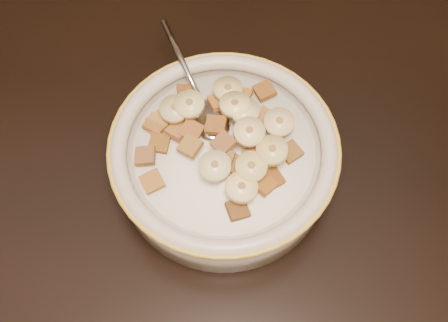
{
  "coord_description": "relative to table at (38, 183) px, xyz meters",
  "views": [
    {
      "loc": [
        0.19,
        -0.29,
        1.31
      ],
      "look_at": [
        0.21,
        -0.02,
        0.78
      ],
      "focal_mm": 45.0,
      "sensor_mm": 36.0,
      "label": 1
    }
  ],
  "objects": [
    {
      "name": "cereal_square_13",
      "position": [
        0.21,
        0.04,
        0.08
      ],
      "size": [
        0.03,
        0.03,
        0.01
      ],
      "primitive_type": "cube",
      "rotation": [
        -0.16,
        0.04,
        0.3
      ],
      "color": "#904C19",
      "rests_on": "milk"
    },
    {
      "name": "banana_slice_0",
      "position": [
        0.22,
        -0.07,
        0.09
      ],
      "size": [
        0.04,
        0.04,
        0.01
      ],
      "primitive_type": "cylinder",
      "rotation": [
        0.06,
        0.09,
        0.85
      ],
      "color": "#F4D881",
      "rests_on": "milk"
    },
    {
      "name": "banana_slice_4",
      "position": [
        0.24,
        -0.01,
        0.11
      ],
      "size": [
        0.04,
        0.04,
        0.01
      ],
      "primitive_type": "cylinder",
      "rotation": [
        0.04,
        0.04,
        0.15
      ],
      "color": "#FFE79B",
      "rests_on": "milk"
    },
    {
      "name": "cereal_square_14",
      "position": [
        0.26,
        -0.05,
        0.08
      ],
      "size": [
        0.03,
        0.03,
        0.01
      ],
      "primitive_type": "cube",
      "rotation": [
        0.23,
        -0.14,
        2.03
      ],
      "color": "brown",
      "rests_on": "milk"
    },
    {
      "name": "banana_slice_3",
      "position": [
        0.23,
        -0.05,
        0.1
      ],
      "size": [
        0.04,
        0.04,
        0.01
      ],
      "primitive_type": "cylinder",
      "rotation": [
        0.02,
        -0.05,
        1.38
      ],
      "color": "#CCC16F",
      "rests_on": "milk"
    },
    {
      "name": "cereal_square_18",
      "position": [
        0.14,
        0.02,
        0.08
      ],
      "size": [
        0.03,
        0.03,
        0.01
      ],
      "primitive_type": "cube",
      "rotation": [
        -0.12,
        -0.1,
        0.63
      ],
      "color": "#8E5A1D",
      "rests_on": "milk"
    },
    {
      "name": "cereal_square_6",
      "position": [
        0.25,
        -0.06,
        0.08
      ],
      "size": [
        0.03,
        0.03,
        0.01
      ],
      "primitive_type": "cube",
      "rotation": [
        0.24,
        -0.03,
        2.28
      ],
      "color": "brown",
      "rests_on": "milk"
    },
    {
      "name": "milk",
      "position": [
        0.21,
        -0.02,
        0.07
      ],
      "size": [
        0.19,
        0.19,
        0.0
      ],
      "primitive_type": "cylinder",
      "color": "white",
      "rests_on": "cereal_bowl"
    },
    {
      "name": "cereal_square_0",
      "position": [
        0.2,
        0.0,
        0.1
      ],
      "size": [
        0.03,
        0.02,
        0.01
      ],
      "primitive_type": "cube",
      "rotation": [
        -0.03,
        0.13,
        2.88
      ],
      "color": "brown",
      "rests_on": "milk"
    },
    {
      "name": "cereal_square_20",
      "position": [
        0.28,
        -0.03,
        0.08
      ],
      "size": [
        0.03,
        0.03,
        0.01
      ],
      "primitive_type": "cube",
      "rotation": [
        0.03,
        -0.01,
        0.53
      ],
      "color": "brown",
      "rests_on": "milk"
    },
    {
      "name": "cereal_square_1",
      "position": [
        0.26,
        0.05,
        0.08
      ],
      "size": [
        0.03,
        0.03,
        0.01
      ],
      "primitive_type": "cube",
      "rotation": [
        -0.09,
        0.05,
        1.92
      ],
      "color": "brown",
      "rests_on": "milk"
    },
    {
      "name": "cereal_square_17",
      "position": [
        0.21,
        -0.02,
        0.1
      ],
      "size": [
        0.03,
        0.03,
        0.01
      ],
      "primitive_type": "cube",
      "rotation": [
        -0.23,
        0.14,
        2.2
      ],
      "color": "brown",
      "rests_on": "milk"
    },
    {
      "name": "banana_slice_7",
      "position": [
        0.16,
        0.02,
        0.1
      ],
      "size": [
        0.04,
        0.04,
        0.01
      ],
      "primitive_type": "cylinder",
      "rotation": [
        0.01,
        -0.08,
        0.25
      ],
      "color": "#CCBB7F",
      "rests_on": "milk"
    },
    {
      "name": "cereal_square_25",
      "position": [
        0.23,
        0.04,
        0.08
      ],
      "size": [
        0.03,
        0.03,
        0.01
      ],
      "primitive_type": "cube",
      "rotation": [
        0.08,
        0.13,
        2.72
      ],
      "color": "#875D16",
      "rests_on": "milk"
    },
    {
      "name": "cereal_square_21",
      "position": [
        0.23,
        0.02,
        0.09
      ],
      "size": [
        0.02,
        0.02,
        0.01
      ],
      "primitive_type": "cube",
      "rotation": [
        0.1,
        -0.06,
        2.99
      ],
      "color": "brown",
      "rests_on": "milk"
    },
    {
      "name": "table",
      "position": [
        0.0,
        0.0,
        0.0
      ],
      "size": [
        1.44,
        0.96,
        0.04
      ],
      "primitive_type": "cube",
      "rotation": [
        0.0,
        0.0,
        0.04
      ],
      "color": "black",
      "rests_on": "floor"
    },
    {
      "name": "banana_slice_6",
      "position": [
        0.23,
        0.01,
        0.1
      ],
      "size": [
        0.04,
        0.04,
        0.01
      ],
      "primitive_type": "cylinder",
      "rotation": [
        0.11,
        0.07,
        1.83
      ],
      "color": "beige",
      "rests_on": "milk"
    },
    {
      "name": "banana_slice_10",
      "position": [
        0.2,
        -0.05,
        0.1
      ],
      "size": [
        0.04,
        0.04,
        0.01
      ],
      "primitive_type": "cylinder",
      "rotation": [
        0.03,
        -0.02,
        0.24
      ],
      "color": "#FEF0A2",
      "rests_on": "milk"
    },
    {
      "name": "cereal_square_12",
      "position": [
        0.15,
        -0.0,
        0.08
      ],
      "size": [
        0.02,
        0.02,
        0.01
      ],
      "primitive_type": "cube",
      "rotation": [
        0.05,
        -0.08,
        1.3
      ],
      "color": "brown",
      "rests_on": "milk"
    },
    {
      "name": "banana_slice_9",
      "position": [
        0.22,
        0.05,
        0.09
      ],
      "size": [
        0.04,
        0.04,
        0.01
      ],
      "primitive_type": "cylinder",
      "rotation": [
        -0.07,
        0.07,
        0.48
      ],
      "color": "#D5B770",
      "rests_on": "milk"
    },
    {
      "name": "banana_slice_5",
      "position": [
        0.18,
        0.03,
        0.1
      ],
      "size": [
        0.04,
        0.04,
        0.01
      ],
      "primitive_type": "cylinder",
      "rotation": [
        -0.03,
        -0.1,
        0.24
      ],
      "color": "#F6EA8E",
      "rests_on": "milk"
    },
    {
      "name": "cereal_square_4",
      "position": [
        0.23,
        0.02,
        0.09
      ],
      "size": [
        0.03,
        0.03,
        0.01
      ],
      "primitive_type": "cube",
      "rotation": [
        -0.16,
        -0.1,
        1.17
      ],
      "color": "brown",
      "rests_on": "milk"
    },
    {
      "name": "cereal_bowl",
      "position": [
        0.21,
        -0.02,
        0.05
      ],
      "size": [
        0.23,
        0.23,
        0.05
      ],
      "primitive_type": "cylinder",
      "color": "beige",
      "rests_on": "table"
    },
    {
      "name": "cereal_square_26",
      "position": [
        0.17,
        0.0,
        0.09
      ],
      "size": [
        0.03,
        0.03,
        0.01
      ],
      "primitive_type": "cube",
      "rotation": [
        -0.19,
        0.12,
        0.82
      ],
      "color": "brown",
      "rests_on": "milk"
    },
    {
      "name": "cereal_square_10",
      "position": [
        0.14,
        0.02,
        0.08
      ],
      "size": [
        0.03,
        0.03,
        0.01
      ],
      "primitive_type": "cube",
      "rotation": [
        0.1,
        -0.1,
        2.57
      ],
      "color": "#975D27",
      "rests_on": "milk"
    },
    {
      "name": "spoon",
      "position": [
        0.2,
        0.02,
        0.08
      ],
      "size": [
        0.06,
        0.06,
        0.01
      ],
      "primitive_type": "ellipsoid",
      "rotation": [
        0.0,
        0.0,
        3.48
      ],
      "color": "#A4A4A4",
      "rests_on": "cereal_bowl"
    },
    {
      "name": "cereal_square_24",
      "position": [
        0.23,
        0.03,
        0.08
      ],
      "size": [
        0.03,
        0.03,
        0.01
      ],
      "primitive_type": "cube",
      "rotation": [
        -0.02,
        -0.11,
        1.97
      ],
      "color": "olive",
      "rests_on": "milk"
    },
    {
      "name": "cereal_square_8",
      "position": [
        0.22,
        -0.04,
        0.09
      ],
      "size": [
        0.03,
        0.03,
        0.01
      ],
      "primitive_type": "cube",
      "rotation": [
        0.12,
        0.05,
        0.99
      ],
      "color": "brown",
      "rests_on": "milk"
    },
    {
      "name": "cereal_square_23",
      "position": [
        0.18,
        0.05,
        0.08
      ],
      "size": [
        0.02,
        0.02,
        0.01
      ],
      "primitive_type": "cube",
      "rotation": [
        -0.2,
        0.11,
        0.05
      ],
      "color": "brown",
      "rests_on": "milk"
    },
    {
      "name": "cereal_square_3",
      "position": [
        0.21,
        -0.04,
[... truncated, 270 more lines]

